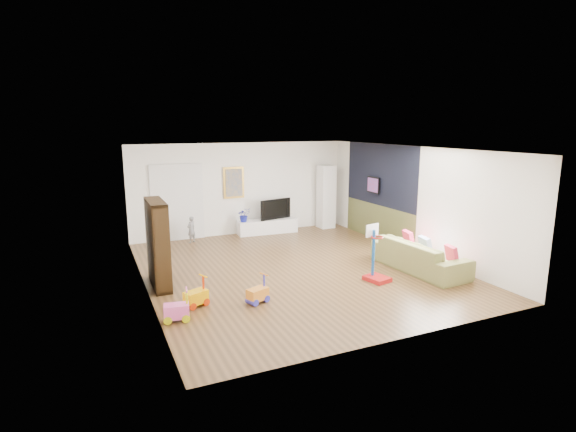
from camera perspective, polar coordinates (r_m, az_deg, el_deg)
name	(u,v)px	position (r m, az deg, el deg)	size (l,w,h in m)	color
floor	(295,269)	(10.27, 0.92, -6.71)	(6.50, 7.50, 0.00)	brown
ceiling	(296,149)	(9.77, 0.97, 8.51)	(6.50, 7.50, 0.00)	white
wall_back	(242,189)	(13.38, -5.91, 3.46)	(6.50, 0.00, 2.70)	white
wall_front	(404,254)	(6.82, 14.52, -4.73)	(6.50, 0.00, 2.70)	silver
wall_left	(143,224)	(9.07, -17.98, -0.91)	(0.00, 7.50, 2.70)	silver
wall_right	(413,200)	(11.67, 15.55, 1.92)	(0.00, 7.50, 2.70)	silver
navy_accent	(380,175)	(12.69, 11.59, 5.13)	(0.01, 3.20, 1.70)	black
olive_wainscot	(378,223)	(12.91, 11.35, -0.83)	(0.01, 3.20, 1.00)	brown
doorway	(178,203)	(12.92, -13.85, 1.55)	(1.45, 0.06, 2.10)	white
painting_back	(234,183)	(13.24, -6.91, 4.23)	(0.62, 0.06, 0.92)	gold
artwork_right	(373,185)	(12.85, 10.78, 3.89)	(0.04, 0.56, 0.46)	#7F3F8C
media_console	(267,226)	(13.52, -2.64, -1.32)	(1.80, 0.45, 0.42)	white
tall_cabinet	(326,197)	(14.18, 4.84, 2.45)	(0.46, 0.46, 1.97)	white
bookshelf	(158,244)	(9.35, -16.21, -3.41)	(0.31, 1.20, 1.76)	black
sofa	(419,255)	(10.51, 16.32, -4.83)	(2.32, 0.91, 0.68)	olive
basketball_hoop	(378,253)	(9.51, 11.38, -4.68)	(0.41, 0.50, 1.19)	#B51717
ride_on_yellow	(196,292)	(8.32, -11.65, -9.44)	(0.41, 0.25, 0.54)	#F5AC00
ride_on_orange	(257,289)	(8.34, -3.90, -9.28)	(0.39, 0.24, 0.52)	orange
ride_on_pink	(176,306)	(7.81, -14.00, -10.98)	(0.41, 0.25, 0.55)	#F359AF
child	(191,230)	(12.68, -12.18, -1.69)	(0.27, 0.18, 0.74)	gray
tv	(274,209)	(13.54, -1.84, 0.94)	(1.06, 0.14, 0.61)	black
vase_plant	(244,215)	(13.15, -5.61, 0.14)	(0.37, 0.32, 0.42)	#161D9B
pillow_left	(452,254)	(10.13, 20.06, -4.53)	(0.09, 0.35, 0.35)	#CA2B48
pillow_center	(425,246)	(10.60, 17.05, -3.63)	(0.11, 0.40, 0.40)	white
pillow_right	(409,239)	(11.11, 15.07, -2.83)	(0.10, 0.39, 0.39)	#C8274B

